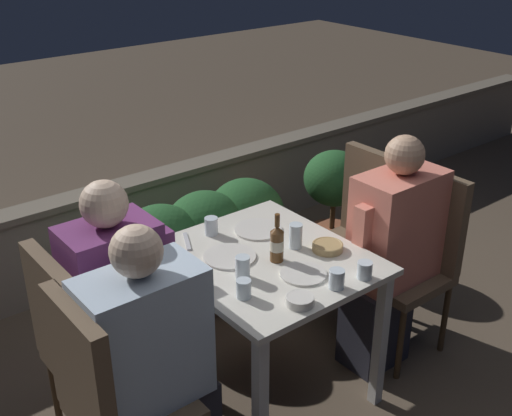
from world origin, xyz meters
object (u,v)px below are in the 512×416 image
object	(u,v)px
person_blue_shirt	(155,365)
person_purple_stripe	(124,313)
chair_right_near	(416,247)
beer_bottle	(277,243)
potted_plant	(334,194)
chair_left_far	(79,340)
chair_right_far	(362,224)
chair_left_near	(106,392)
person_coral_top	(390,255)

from	to	relation	value
person_blue_shirt	person_purple_stripe	world-z (taller)	person_purple_stripe
chair_right_near	beer_bottle	xyz separation A→B (m)	(-0.84, 0.13, 0.25)
chair_right_near	potted_plant	distance (m)	0.98
person_blue_shirt	chair_right_near	distance (m)	1.55
chair_left_far	chair_right_near	world-z (taller)	same
chair_right_near	chair_right_far	size ratio (longest dim) A/B	1.00
person_blue_shirt	person_purple_stripe	distance (m)	0.35
chair_left_near	person_blue_shirt	distance (m)	0.21
chair_right_near	chair_left_far	bearing A→B (deg)	168.23
chair_left_near	chair_right_near	size ratio (longest dim) A/B	1.00
chair_right_near	beer_bottle	world-z (taller)	chair_right_near
potted_plant	person_coral_top	bearing A→B (deg)	-120.06
person_purple_stripe	person_coral_top	distance (m)	1.34
chair_left_near	person_purple_stripe	world-z (taller)	person_purple_stripe
chair_right_far	chair_left_near	bearing A→B (deg)	-168.41
beer_bottle	chair_left_near	bearing A→B (deg)	-172.28
person_purple_stripe	chair_left_near	bearing A→B (deg)	-126.99
person_purple_stripe	chair_left_far	bearing A→B (deg)	180.00
person_purple_stripe	potted_plant	distance (m)	1.91
chair_right_far	beer_bottle	distance (m)	0.89
person_blue_shirt	chair_left_far	size ratio (longest dim) A/B	1.22
beer_bottle	potted_plant	world-z (taller)	beer_bottle
beer_bottle	potted_plant	size ratio (longest dim) A/B	0.30
person_purple_stripe	chair_right_far	xyz separation A→B (m)	(1.48, 0.01, -0.04)
chair_left_far	chair_right_far	size ratio (longest dim) A/B	1.00
chair_left_far	potted_plant	xyz separation A→B (m)	(2.03, 0.57, -0.11)
chair_left_far	person_coral_top	bearing A→B (deg)	-13.34
chair_right_far	potted_plant	bearing A→B (deg)	58.51
chair_right_far	person_purple_stripe	bearing A→B (deg)	-179.70
chair_left_near	person_coral_top	world-z (taller)	person_coral_top
chair_left_far	chair_left_near	bearing A→B (deg)	-99.22
person_purple_stripe	beer_bottle	xyz separation A→B (m)	(0.66, -0.22, 0.21)
person_purple_stripe	chair_right_far	world-z (taller)	person_purple_stripe
chair_right_near	potted_plant	size ratio (longest dim) A/B	1.29
person_purple_stripe	chair_right_near	xyz separation A→B (m)	(1.49, -0.35, -0.04)
chair_left_near	person_blue_shirt	bearing A→B (deg)	0.00
person_purple_stripe	chair_right_far	bearing A→B (deg)	0.30
chair_left_near	chair_left_far	distance (m)	0.35
chair_left_near	chair_right_far	distance (m)	1.78
chair_right_near	chair_left_near	bearing A→B (deg)	179.84
chair_right_near	beer_bottle	distance (m)	0.89
chair_left_far	person_purple_stripe	bearing A→B (deg)	-0.00
chair_left_far	potted_plant	distance (m)	2.11
person_purple_stripe	person_blue_shirt	bearing A→B (deg)	-99.01
chair_right_far	beer_bottle	bearing A→B (deg)	-164.22
person_blue_shirt	chair_left_far	world-z (taller)	person_blue_shirt
chair_left_far	person_coral_top	distance (m)	1.54
person_coral_top	chair_right_far	distance (m)	0.41
person_coral_top	beer_bottle	size ratio (longest dim) A/B	5.36
chair_left_far	beer_bottle	bearing A→B (deg)	-14.63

